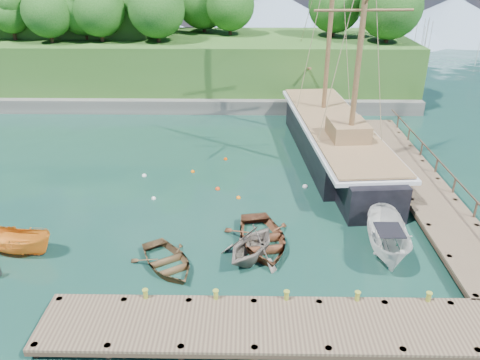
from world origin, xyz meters
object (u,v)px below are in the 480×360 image
Objects in this scene: motorboat_orange at (20,253)px; schooner at (334,141)px; rowboat_1 at (251,258)px; rowboat_0 at (168,267)px; rowboat_2 at (262,245)px; cabin_boat_white at (386,254)px.

motorboat_orange is 22.64m from schooner.
rowboat_1 is 11.93m from motorboat_orange.
rowboat_2 is (4.68, 1.97, 0.00)m from rowboat_0.
cabin_boat_white is (6.35, -0.67, 0.00)m from rowboat_2.
rowboat_0 is 17.82m from schooner.
cabin_boat_white reaches higher than motorboat_orange.
rowboat_1 is at bearing -80.80° from motorboat_orange.
rowboat_1 is 0.74× the size of rowboat_2.
schooner is at bearing 21.41° from rowboat_0.
schooner reaches higher than rowboat_2.
motorboat_orange is (-11.93, 0.28, 0.00)m from rowboat_1.
rowboat_0 is at bearing -87.15° from motorboat_orange.
motorboat_orange is 0.77× the size of cabin_boat_white.
cabin_boat_white reaches higher than rowboat_1.
rowboat_1 reaches higher than motorboat_orange.
motorboat_orange is (-12.50, -0.91, 0.00)m from rowboat_2.
cabin_boat_white is 0.19× the size of schooner.
schooner is at bearing 54.63° from rowboat_2.
rowboat_1 is 6.94m from cabin_boat_white.
rowboat_2 is at bearing -9.95° from rowboat_0.
rowboat_2 is 13.76m from schooner.
rowboat_0 is 1.08× the size of rowboat_1.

